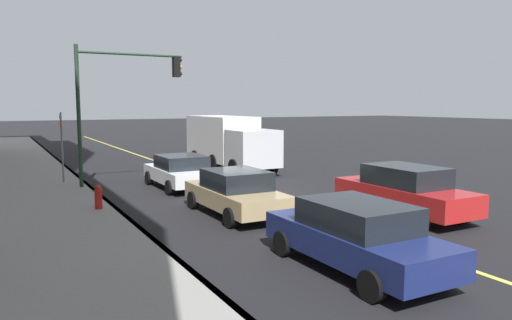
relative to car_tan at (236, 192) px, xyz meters
name	(u,v)px	position (x,y,z in m)	size (l,w,h in m)	color
ground	(256,196)	(2.50, -2.10, -0.74)	(200.00, 200.00, 0.00)	black
sidewalk_slab	(56,214)	(2.50, 5.14, -0.66)	(80.00, 3.77, 0.15)	gray
curb_edge	(114,208)	(2.50, 3.34, -0.66)	(80.00, 0.16, 0.15)	slate
lane_stripe_center	(256,196)	(2.50, -2.10, -0.73)	(80.00, 0.16, 0.01)	#D8CC4C
car_tan	(236,192)	(0.00, 0.00, 0.00)	(4.45, 2.02, 1.45)	tan
car_white	(181,171)	(5.66, -0.16, -0.01)	(4.34, 2.12, 1.41)	silver
car_red	(404,190)	(-2.67, -4.66, 0.08)	(4.78, 1.97, 1.60)	red
car_navy	(356,235)	(-5.94, 0.05, 0.03)	(4.61, 1.97, 1.48)	navy
truck_white	(228,141)	(10.15, -4.52, 0.82)	(7.43, 2.38, 2.88)	silver
traffic_light_mast	(120,91)	(7.05, 1.96, 3.36)	(0.28, 4.54, 5.94)	#1E3823
street_sign_post	(62,143)	(8.64, 4.16, 1.13)	(0.60, 0.08, 3.20)	slate
fire_hydrant	(98,199)	(2.32, 3.86, -0.27)	(0.24, 0.24, 0.94)	red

